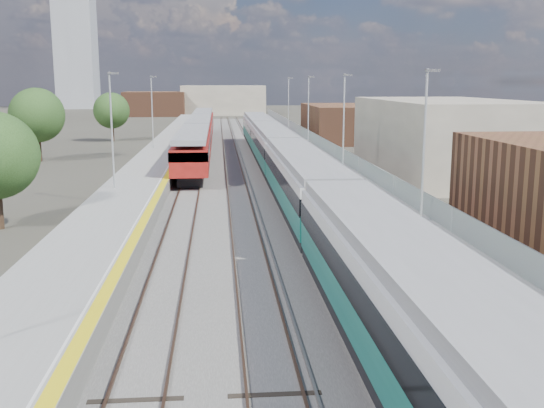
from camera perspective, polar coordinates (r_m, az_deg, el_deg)
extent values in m
plane|color=#47443A|center=(58.64, -1.53, 3.16)|extent=(320.00, 320.00, 0.00)
cube|color=#565451|center=(61.03, -3.78, 3.47)|extent=(10.50, 155.00, 0.06)
cube|color=#4C3323|center=(63.63, -1.09, 3.87)|extent=(0.07, 160.00, 0.14)
cube|color=#4C3323|center=(63.73, 0.21, 3.88)|extent=(0.07, 160.00, 0.14)
cube|color=#4C3323|center=(63.50, -4.25, 3.83)|extent=(0.07, 160.00, 0.14)
cube|color=#4C3323|center=(63.53, -2.95, 3.85)|extent=(0.07, 160.00, 0.14)
cube|color=#4C3323|center=(63.56, -7.41, 3.77)|extent=(0.07, 160.00, 0.14)
cube|color=#4C3323|center=(63.51, -6.11, 3.80)|extent=(0.07, 160.00, 0.14)
cube|color=gray|center=(63.61, -1.38, 3.86)|extent=(0.08, 160.00, 0.10)
cube|color=gray|center=(63.54, -2.65, 3.84)|extent=(0.08, 160.00, 0.10)
cube|color=slate|center=(61.56, 3.23, 3.98)|extent=(4.70, 155.00, 1.00)
cube|color=gray|center=(61.51, 3.23, 4.45)|extent=(4.70, 155.00, 0.03)
cube|color=yellow|center=(61.25, 1.28, 4.46)|extent=(0.40, 155.00, 0.01)
cube|color=gray|center=(61.79, 5.27, 5.01)|extent=(0.06, 155.00, 1.20)
cylinder|color=#9EA0A3|center=(31.77, 13.47, 4.96)|extent=(0.12, 0.12, 7.50)
cube|color=#4C4C4F|center=(31.70, 14.20, 11.52)|extent=(0.70, 0.18, 0.14)
cylinder|color=#9EA0A3|center=(51.09, 6.45, 7.32)|extent=(0.12, 0.12, 7.50)
cube|color=#4C4C4F|center=(51.04, 6.82, 11.41)|extent=(0.70, 0.18, 0.14)
cylinder|color=#9EA0A3|center=(70.78, 3.28, 8.35)|extent=(0.12, 0.12, 7.50)
cube|color=#4C4C4F|center=(70.75, 3.52, 11.30)|extent=(0.70, 0.18, 0.14)
cylinder|color=#9EA0A3|center=(90.61, 1.49, 8.92)|extent=(0.12, 0.12, 7.50)
cube|color=#4C4C4F|center=(90.59, 1.66, 11.23)|extent=(0.70, 0.18, 0.14)
cube|color=slate|center=(61.23, -10.17, 3.79)|extent=(4.30, 155.00, 1.00)
cube|color=gray|center=(61.17, -10.19, 4.26)|extent=(4.30, 155.00, 0.03)
cube|color=yellow|center=(61.02, -8.41, 4.32)|extent=(0.45, 155.00, 0.01)
cube|color=silver|center=(61.04, -8.74, 4.31)|extent=(0.08, 155.00, 0.01)
cylinder|color=#9EA0A3|center=(42.69, -14.16, 6.37)|extent=(0.12, 0.12, 7.50)
cube|color=#4C4C4F|center=(42.53, -14.06, 11.29)|extent=(0.70, 0.18, 0.14)
cylinder|color=#9EA0A3|center=(68.43, -10.69, 8.10)|extent=(0.12, 0.12, 7.50)
cube|color=#4C4C4F|center=(68.34, -10.59, 11.16)|extent=(0.70, 0.18, 0.14)
cube|color=gray|center=(56.62, 15.23, 5.76)|extent=(11.00, 22.00, 6.40)
cube|color=brown|center=(87.72, 5.96, 7.25)|extent=(8.00, 18.00, 4.80)
cube|color=gray|center=(158.08, -4.40, 9.28)|extent=(20.00, 14.00, 7.00)
cube|color=brown|center=(153.80, -10.42, 8.82)|extent=(14.00, 12.00, 5.60)
cube|color=gray|center=(202.71, -17.19, 13.85)|extent=(11.00, 11.00, 40.00)
cube|color=black|center=(17.86, 11.55, -12.41)|extent=(2.77, 19.85, 0.47)
cube|color=#125D4E|center=(17.56, 11.65, -9.96)|extent=(2.87, 19.85, 1.16)
cube|color=black|center=(17.26, 11.77, -7.12)|extent=(2.93, 19.85, 0.79)
cube|color=silver|center=(17.07, 11.85, -5.10)|extent=(2.87, 19.85, 0.49)
cube|color=gray|center=(16.96, 11.91, -3.71)|extent=(2.54, 19.85, 0.41)
cube|color=black|center=(37.05, 2.75, 0.00)|extent=(2.77, 19.85, 0.47)
cube|color=#125D4E|center=(36.90, 2.77, 1.24)|extent=(2.87, 19.85, 1.16)
cube|color=black|center=(36.76, 2.78, 2.65)|extent=(2.93, 19.85, 0.79)
cube|color=silver|center=(36.67, 2.79, 3.62)|extent=(2.87, 19.85, 0.49)
cube|color=gray|center=(36.62, 2.79, 4.28)|extent=(2.54, 19.85, 0.41)
cube|color=black|center=(57.04, 0.07, 3.85)|extent=(2.77, 19.85, 0.47)
cube|color=#125D4E|center=(56.95, 0.07, 4.66)|extent=(2.87, 19.85, 1.16)
cube|color=black|center=(56.86, 0.07, 5.58)|extent=(2.93, 19.85, 0.79)
cube|color=silver|center=(56.80, 0.07, 6.22)|extent=(2.87, 19.85, 0.49)
cube|color=gray|center=(56.77, 0.07, 6.65)|extent=(2.54, 19.85, 0.41)
cube|color=black|center=(77.23, -1.23, 5.70)|extent=(2.77, 19.85, 0.47)
cube|color=#125D4E|center=(77.16, -1.23, 6.30)|extent=(2.87, 19.85, 1.16)
cube|color=black|center=(77.09, -1.23, 6.98)|extent=(2.93, 19.85, 0.79)
cube|color=silver|center=(77.05, -1.23, 7.45)|extent=(2.87, 19.85, 0.49)
cube|color=gray|center=(77.02, -1.23, 7.76)|extent=(2.54, 19.85, 0.41)
cube|color=black|center=(55.71, -7.02, 3.16)|extent=(1.91, 16.26, 0.66)
cube|color=maroon|center=(55.52, -7.06, 4.79)|extent=(2.82, 19.13, 2.01)
cube|color=black|center=(55.47, -7.07, 5.31)|extent=(2.88, 19.13, 0.70)
cube|color=gray|center=(55.38, -7.10, 6.34)|extent=(2.52, 19.13, 0.40)
cube|color=black|center=(75.20, -6.48, 5.17)|extent=(1.91, 16.26, 0.66)
cube|color=maroon|center=(75.06, -6.51, 6.38)|extent=(2.82, 19.13, 2.01)
cube|color=black|center=(75.02, -6.52, 6.76)|extent=(2.88, 19.13, 0.70)
cube|color=gray|center=(74.96, -6.53, 7.53)|extent=(2.52, 19.13, 0.40)
cube|color=black|center=(94.75, -6.16, 6.35)|extent=(1.91, 16.26, 0.66)
cube|color=maroon|center=(94.64, -6.18, 7.31)|extent=(2.82, 19.13, 2.01)
cube|color=black|center=(94.61, -6.19, 7.61)|extent=(2.88, 19.13, 0.70)
cube|color=gray|center=(94.56, -6.20, 8.22)|extent=(2.52, 19.13, 0.40)
cylinder|color=#382619|center=(68.16, -20.14, 4.67)|extent=(0.44, 0.44, 2.57)
sphere|color=#213D17|center=(67.92, -20.32, 7.48)|extent=(5.42, 5.42, 5.42)
cylinder|color=#382619|center=(88.81, -14.10, 6.21)|extent=(0.44, 0.44, 2.28)
sphere|color=#213D17|center=(88.63, -14.19, 8.13)|extent=(4.81, 4.81, 4.81)
cylinder|color=#382619|center=(72.77, 14.99, 5.13)|extent=(0.44, 0.44, 2.09)
sphere|color=#213D17|center=(72.57, 15.10, 7.28)|extent=(4.42, 4.42, 4.42)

